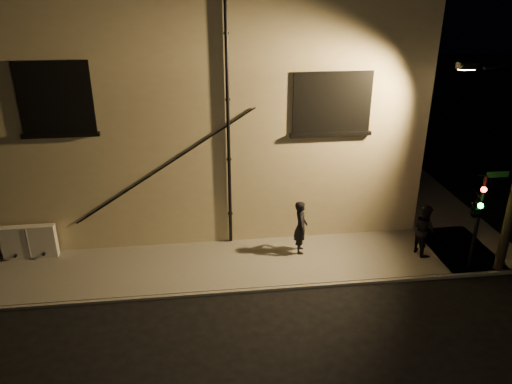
{
  "coord_description": "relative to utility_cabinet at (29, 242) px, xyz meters",
  "views": [
    {
      "loc": [
        -2.83,
        -12.56,
        8.84
      ],
      "look_at": [
        -1.04,
        1.8,
        2.48
      ],
      "focal_mm": 35.0,
      "sensor_mm": 36.0,
      "label": 1
    }
  ],
  "objects": [
    {
      "name": "utility_cabinet",
      "position": [
        0.0,
        0.0,
        0.0
      ],
      "size": [
        1.74,
        0.29,
        1.14
      ],
      "primitive_type": "cube",
      "color": "silver",
      "rests_on": "sidewalk"
    },
    {
      "name": "sidewalk",
      "position": [
        9.72,
        1.69,
        -0.63
      ],
      "size": [
        21.0,
        16.0,
        0.12
      ],
      "color": "#67645C",
      "rests_on": "ground"
    },
    {
      "name": "pedestrian_a",
      "position": [
        8.99,
        -0.76,
        0.36
      ],
      "size": [
        0.53,
        0.73,
        1.87
      ],
      "primitive_type": "imported",
      "rotation": [
        0.0,
        0.0,
        1.45
      ],
      "color": "black",
      "rests_on": "sidewalk"
    },
    {
      "name": "pedestrian_b",
      "position": [
        13.05,
        -1.35,
        0.31
      ],
      "size": [
        0.83,
        0.98,
        1.77
      ],
      "primitive_type": "imported",
      "rotation": [
        0.0,
        0.0,
        1.77
      ],
      "color": "black",
      "rests_on": "sidewalk"
    },
    {
      "name": "ground",
      "position": [
        8.5,
        -2.7,
        -0.69
      ],
      "size": [
        90.0,
        90.0,
        0.0
      ],
      "primitive_type": "plane",
      "color": "black"
    },
    {
      "name": "building",
      "position": [
        5.5,
        6.29,
        3.71
      ],
      "size": [
        16.2,
        12.23,
        8.8
      ],
      "color": "#C9B990",
      "rests_on": "ground"
    },
    {
      "name": "traffic_signal",
      "position": [
        14.02,
        -2.51,
        1.64
      ],
      "size": [
        1.3,
        1.94,
        3.29
      ],
      "color": "black",
      "rests_on": "sidewalk"
    }
  ]
}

